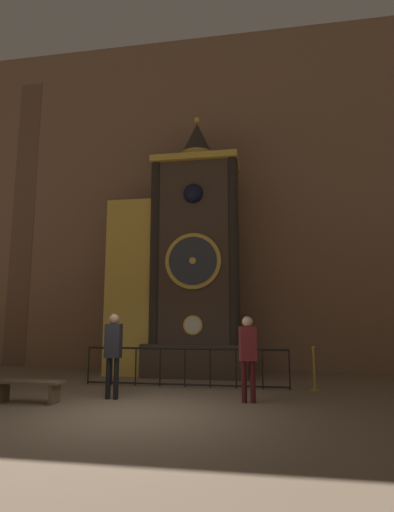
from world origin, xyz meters
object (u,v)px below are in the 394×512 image
clock_tower (181,266)px  visitor_far (248,350)px  visitor_bench (29,387)px  visitor_near (113,347)px  stanchion_post (314,376)px

clock_tower → visitor_far: 4.82m
visitor_far → visitor_bench: size_ratio=1.22×
visitor_near → stanchion_post: visitor_near is taller
clock_tower → visitor_near: clock_tower is taller
visitor_far → visitor_bench: bearing=175.1°
clock_tower → visitor_bench: 5.79m
clock_tower → stanchion_post: bearing=-27.9°
visitor_far → stanchion_post: (1.51, 1.66, -0.72)m
visitor_near → stanchion_post: (4.42, 1.77, -0.76)m
visitor_far → stanchion_post: 2.36m
clock_tower → stanchion_post: (3.70, -1.96, -3.01)m
visitor_near → visitor_bench: size_ratio=1.26×
visitor_near → visitor_bench: (-1.55, -0.64, -0.78)m
visitor_near → visitor_bench: 1.85m
visitor_bench → visitor_near: bearing=22.5°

